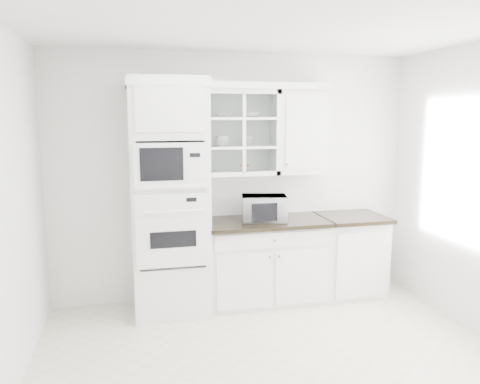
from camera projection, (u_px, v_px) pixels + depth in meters
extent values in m
cube|color=beige|center=(282.00, 372.00, 3.74)|extent=(4.00, 3.50, 0.01)
cube|color=white|center=(235.00, 177.00, 5.20)|extent=(4.00, 0.02, 2.70)
cube|color=white|center=(287.00, 21.00, 3.31)|extent=(4.00, 3.50, 0.02)
cube|color=white|center=(169.00, 198.00, 4.75)|extent=(0.76, 0.65, 2.40)
cube|color=white|center=(173.00, 231.00, 4.47)|extent=(0.70, 0.03, 0.72)
cube|color=black|center=(173.00, 240.00, 4.47)|extent=(0.44, 0.01, 0.16)
cube|color=white|center=(171.00, 166.00, 4.37)|extent=(0.70, 0.03, 0.43)
cube|color=black|center=(162.00, 164.00, 4.33)|extent=(0.40, 0.01, 0.31)
cube|color=white|center=(265.00, 262.00, 5.13)|extent=(1.30, 0.60, 0.88)
cube|color=black|center=(267.00, 222.00, 5.02)|extent=(1.32, 0.67, 0.04)
cube|color=white|center=(349.00, 256.00, 5.35)|extent=(0.70, 0.60, 0.88)
cube|color=black|center=(352.00, 217.00, 5.24)|extent=(0.72, 0.67, 0.04)
cube|color=white|center=(240.00, 133.00, 4.97)|extent=(0.80, 0.33, 0.90)
cube|color=white|center=(240.00, 147.00, 5.00)|extent=(0.74, 0.29, 0.02)
cube|color=white|center=(240.00, 118.00, 4.95)|extent=(0.74, 0.29, 0.02)
cube|color=white|center=(300.00, 132.00, 5.12)|extent=(0.55, 0.33, 0.90)
cube|color=white|center=(231.00, 86.00, 4.85)|extent=(2.14, 0.38, 0.07)
imported|color=white|center=(264.00, 208.00, 5.00)|extent=(0.53, 0.47, 0.27)
imported|color=white|center=(225.00, 115.00, 4.91)|extent=(0.25, 0.25, 0.05)
imported|color=white|center=(252.00, 115.00, 4.98)|extent=(0.19, 0.19, 0.06)
imported|color=white|center=(222.00, 141.00, 4.95)|extent=(0.16, 0.16, 0.11)
imported|color=white|center=(247.00, 141.00, 5.01)|extent=(0.12, 0.12, 0.10)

